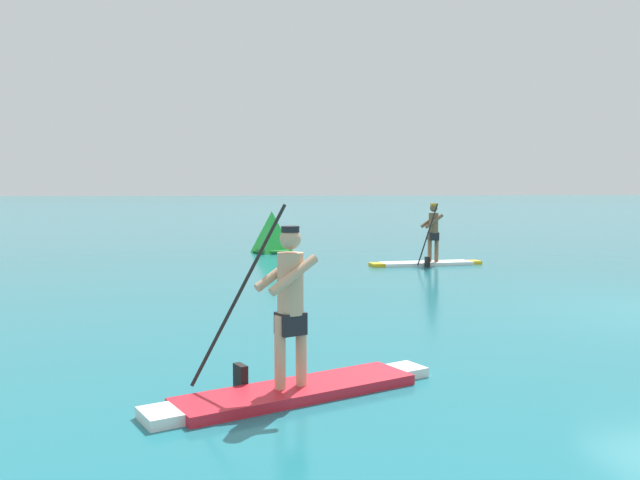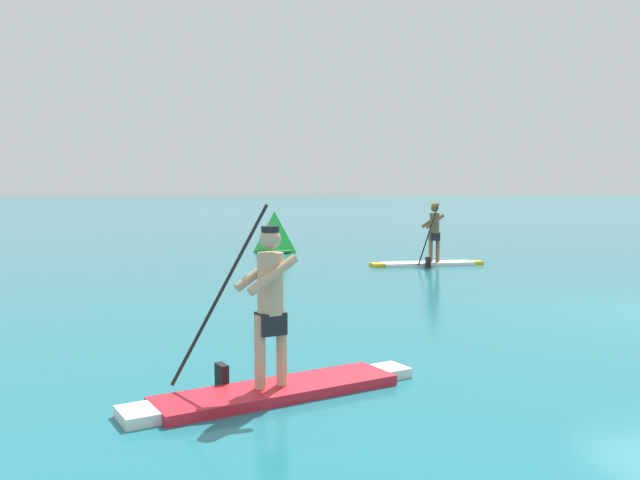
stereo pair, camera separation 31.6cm
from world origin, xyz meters
The scene contains 3 objects.
paddleboarder_near_left centered at (-7.00, -2.83, 0.37)m, with size 3.09×1.45×1.95m.
paddleboarder_mid_center centered at (-1.36, 7.71, 0.37)m, with size 3.17×0.90×1.74m.
race_marker_buoy centered at (-5.02, 12.19, 0.61)m, with size 1.37×1.37×1.36m.
Camera 2 is at (-7.81, -9.24, 2.06)m, focal length 37.03 mm.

